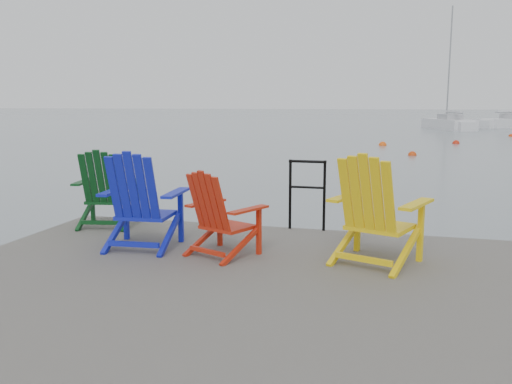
% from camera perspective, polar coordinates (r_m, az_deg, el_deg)
% --- Properties ---
extents(ground, '(400.00, 400.00, 0.00)m').
position_cam_1_polar(ground, '(4.97, -2.62, -15.75)').
color(ground, slate).
rests_on(ground, ground).
extents(dock, '(6.00, 5.00, 1.40)m').
position_cam_1_polar(dock, '(4.84, -2.65, -12.02)').
color(dock, '#302E2A').
rests_on(dock, ground).
extents(handrail, '(0.48, 0.04, 0.90)m').
position_cam_1_polar(handrail, '(6.92, 5.41, 0.42)').
color(handrail, black).
rests_on(handrail, dock).
extents(chair_green, '(0.90, 0.85, 1.00)m').
position_cam_1_polar(chair_green, '(7.34, -15.51, 0.36)').
color(chair_green, '#0A3914').
rests_on(chair_green, dock).
extents(chair_blue, '(0.91, 0.85, 1.08)m').
position_cam_1_polar(chair_blue, '(6.12, -12.03, -0.87)').
color(chair_blue, '#101AAE').
rests_on(chair_blue, dock).
extents(chair_red, '(0.89, 0.85, 0.91)m').
position_cam_1_polar(chair_red, '(5.73, -3.80, -2.27)').
color(chair_red, '#B4210D').
rests_on(chair_red, dock).
extents(chair_yellow, '(1.06, 1.01, 1.11)m').
position_cam_1_polar(chair_yellow, '(5.52, 12.43, -1.83)').
color(chair_yellow, yellow).
rests_on(chair_yellow, dock).
extents(sailboat_near, '(4.04, 7.59, 10.29)m').
position_cam_1_polar(sailboat_near, '(48.41, 19.55, 6.71)').
color(sailboat_near, silver).
rests_on(sailboat_near, ground).
extents(buoy_a, '(0.35, 0.35, 0.35)m').
position_cam_1_polar(buoy_a, '(23.13, 16.12, 3.73)').
color(buoy_a, '#C5390B').
rests_on(buoy_a, ground).
extents(buoy_b, '(0.40, 0.40, 0.40)m').
position_cam_1_polar(buoy_b, '(28.24, 13.18, 4.79)').
color(buoy_b, '#EA510D').
rests_on(buoy_b, ground).
extents(buoy_c, '(0.37, 0.37, 0.37)m').
position_cam_1_polar(buoy_c, '(30.65, 20.30, 4.80)').
color(buoy_c, red).
rests_on(buoy_c, ground).
extents(buoy_d, '(0.32, 0.32, 0.32)m').
position_cam_1_polar(buoy_d, '(38.92, 25.26, 5.33)').
color(buoy_d, '#C1360B').
rests_on(buoy_d, ground).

